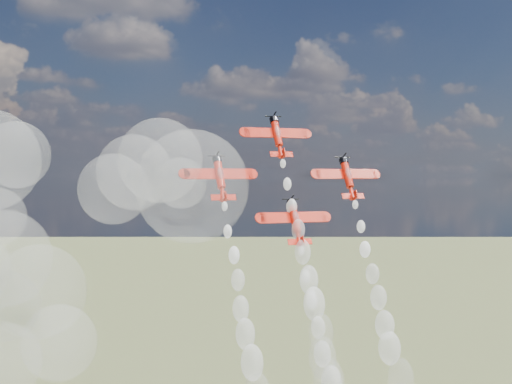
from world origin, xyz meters
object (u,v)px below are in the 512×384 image
at_px(plane_slot, 295,221).
at_px(plane_lead, 277,136).
at_px(plane_left, 220,177).
at_px(plane_right, 348,177).

bearing_deg(plane_slot, plane_lead, 90.00).
bearing_deg(plane_left, plane_lead, 18.58).
distance_m(plane_right, plane_slot, 15.98).
height_order(plane_lead, plane_slot, plane_lead).
bearing_deg(plane_lead, plane_slot, -90.00).
xyz_separation_m(plane_lead, plane_left, (-13.09, -4.40, -8.04)).
xyz_separation_m(plane_lead, plane_slot, (0.00, -8.80, -16.08)).
relative_size(plane_right, plane_slot, 1.00).
bearing_deg(plane_left, plane_right, 0.00).
relative_size(plane_lead, plane_left, 1.00).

